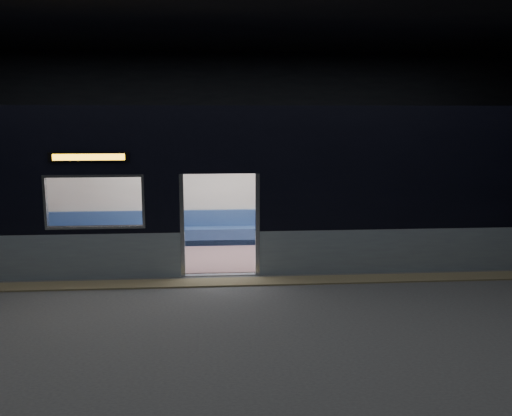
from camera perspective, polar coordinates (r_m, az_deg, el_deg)
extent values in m
cube|color=#47494C|center=(9.94, -3.67, -8.87)|extent=(24.00, 14.00, 0.01)
cube|color=black|center=(9.59, -4.01, 20.62)|extent=(24.00, 14.00, 0.04)
cube|color=black|center=(16.42, -4.09, 7.41)|extent=(24.00, 0.04, 5.00)
cube|color=black|center=(2.53, -2.17, -5.58)|extent=(24.00, 0.04, 5.00)
cube|color=#8C7F59|center=(10.46, -3.71, -7.81)|extent=(22.80, 0.50, 0.03)
cube|color=#8EA1A9|center=(11.90, 20.34, -4.06)|extent=(8.30, 0.12, 0.90)
cube|color=black|center=(11.64, 20.80, 3.61)|extent=(8.30, 0.12, 2.30)
cube|color=black|center=(10.50, -3.90, 6.77)|extent=(1.40, 0.12, 1.15)
cube|color=#B7BABC|center=(10.72, -7.76, -1.87)|extent=(0.08, 0.14, 2.05)
cube|color=#B7BABC|center=(10.73, 0.15, -1.76)|extent=(0.08, 0.14, 2.05)
cube|color=black|center=(10.69, -17.18, 5.15)|extent=(1.50, 0.04, 0.18)
cube|color=#F2A113|center=(10.69, -17.19, 5.15)|extent=(1.34, 0.03, 0.12)
cube|color=beige|center=(13.45, -3.96, 3.04)|extent=(18.00, 0.12, 3.20)
cube|color=black|center=(11.92, -4.00, 10.25)|extent=(18.00, 3.00, 0.15)
cube|color=gray|center=(12.33, -3.82, -5.05)|extent=(17.76, 2.76, 0.04)
cube|color=beige|center=(11.95, -3.95, 5.81)|extent=(17.76, 2.76, 0.10)
cube|color=navy|center=(13.37, -3.89, -2.89)|extent=(11.00, 0.48, 0.41)
cube|color=navy|center=(13.47, -3.91, -1.04)|extent=(11.00, 0.10, 0.40)
cube|color=#846063|center=(11.67, -20.28, -5.37)|extent=(4.40, 0.48, 0.41)
cube|color=#846063|center=(11.72, 12.64, -4.92)|extent=(4.40, 0.48, 0.41)
cylinder|color=silver|center=(11.01, -8.78, -0.81)|extent=(0.04, 0.04, 2.26)
cylinder|color=silver|center=(13.23, -8.05, 0.98)|extent=(0.04, 0.04, 2.26)
cylinder|color=silver|center=(11.03, 1.11, -0.69)|extent=(0.04, 0.04, 2.26)
cylinder|color=silver|center=(13.25, 0.18, 1.08)|extent=(0.04, 0.04, 2.26)
cylinder|color=silver|center=(13.06, -3.97, 4.38)|extent=(11.00, 0.03, 0.03)
cube|color=black|center=(13.94, 15.81, -1.53)|extent=(0.17, 0.47, 0.16)
cube|color=black|center=(14.01, 16.61, -1.51)|extent=(0.17, 0.47, 0.16)
cylinder|color=black|center=(13.80, 16.06, -2.82)|extent=(0.11, 0.11, 0.43)
cylinder|color=black|center=(13.87, 16.86, -2.79)|extent=(0.11, 0.11, 0.43)
cube|color=pink|center=(14.15, 15.94, -1.29)|extent=(0.40, 0.22, 0.20)
cylinder|color=pink|center=(14.11, 15.96, 0.11)|extent=(0.40, 0.40, 0.51)
sphere|color=tan|center=(14.04, 16.06, 1.57)|extent=(0.21, 0.21, 0.21)
sphere|color=black|center=(14.07, 16.01, 1.76)|extent=(0.22, 0.22, 0.22)
cube|color=black|center=(13.87, 16.29, -0.96)|extent=(0.38, 0.35, 0.15)
cube|color=white|center=(14.18, 14.91, 2.43)|extent=(0.89, 0.03, 0.58)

